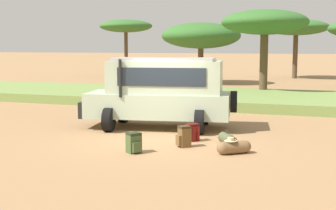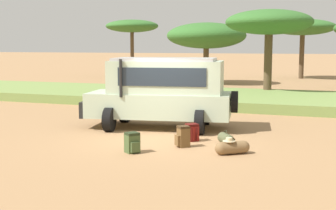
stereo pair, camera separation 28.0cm
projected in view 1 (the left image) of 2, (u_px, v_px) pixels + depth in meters
The scene contains 12 objects.
ground_plane at pixel (158, 140), 14.24m from camera, with size 320.00×320.00×0.00m, color #9E754C.
grass_bank at pixel (228, 98), 23.57m from camera, with size 120.00×7.00×0.44m.
safari_vehicle at pixel (162, 91), 16.17m from camera, with size 5.47×3.28×2.44m.
backpack_beside_front_wheel at pixel (134, 143), 12.51m from camera, with size 0.48×0.47×0.55m.
backpack_cluster_center at pixel (184, 137), 13.24m from camera, with size 0.45×0.45×0.60m.
backpack_near_rear_wheel at pixel (192, 132), 14.09m from camera, with size 0.47×0.48×0.53m.
duffel_bag_low_black_case at pixel (234, 147), 12.40m from camera, with size 0.84×0.73×0.45m.
duffel_bag_soft_canvas at pixel (226, 139), 13.63m from camera, with size 0.60×0.73×0.42m.
acacia_tree_far_left at pixel (126, 27), 43.12m from camera, with size 4.94×4.50×5.24m.
acacia_tree_left_mid at pixel (201, 36), 35.04m from camera, with size 5.99×5.46×4.58m.
acacia_tree_centre_back at pixel (265, 23), 25.47m from camera, with size 4.72×4.95×4.81m.
acacia_tree_right_mid at pixel (296, 28), 40.66m from camera, with size 5.66×5.60×5.14m.
Camera 1 is at (4.94, -13.09, 2.85)m, focal length 50.00 mm.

